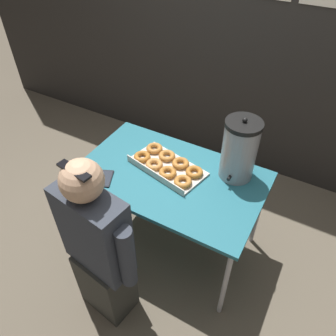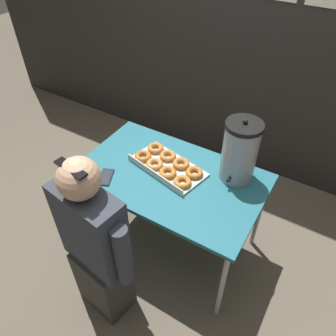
{
  "view_description": "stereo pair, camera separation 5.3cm",
  "coord_description": "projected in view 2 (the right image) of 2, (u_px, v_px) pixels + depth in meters",
  "views": [
    {
      "loc": [
        0.76,
        -1.38,
        2.21
      ],
      "look_at": [
        -0.02,
        0.0,
        0.79
      ],
      "focal_mm": 35.0,
      "sensor_mm": 36.0,
      "label": 1
    },
    {
      "loc": [
        0.8,
        -1.35,
        2.21
      ],
      "look_at": [
        -0.02,
        0.0,
        0.79
      ],
      "focal_mm": 35.0,
      "sensor_mm": 36.0,
      "label": 2
    }
  ],
  "objects": [
    {
      "name": "coffee_urn",
      "position": [
        240.0,
        151.0,
        2.02
      ],
      "size": [
        0.23,
        0.26,
        0.44
      ],
      "color": "#939399",
      "rests_on": "folding_table"
    },
    {
      "name": "donut_box",
      "position": [
        168.0,
        165.0,
        2.2
      ],
      "size": [
        0.56,
        0.37,
        0.05
      ],
      "rotation": [
        0.0,
        0.0,
        -0.23
      ],
      "color": "beige",
      "rests_on": "folding_table"
    },
    {
      "name": "person_seated",
      "position": [
        96.0,
        247.0,
        1.88
      ],
      "size": [
        0.55,
        0.27,
        1.26
      ],
      "rotation": [
        0.0,
        0.0,
        3.0
      ],
      "color": "#33332D",
      "rests_on": "ground"
    },
    {
      "name": "back_wall",
      "position": [
        255.0,
        20.0,
        2.54
      ],
      "size": [
        6.0,
        0.11,
        2.71
      ],
      "color": "#282623",
      "rests_on": "ground"
    },
    {
      "name": "ground_plane",
      "position": [
        170.0,
        241.0,
        2.64
      ],
      "size": [
        12.0,
        12.0,
        0.0
      ],
      "primitive_type": "plane",
      "color": "brown"
    },
    {
      "name": "folding_table",
      "position": [
        170.0,
        181.0,
        2.19
      ],
      "size": [
        1.23,
        0.75,
        0.73
      ],
      "color": "#236675",
      "rests_on": "ground"
    },
    {
      "name": "cell_phone",
      "position": [
        106.0,
        177.0,
        2.14
      ],
      "size": [
        0.14,
        0.17,
        0.01
      ],
      "rotation": [
        0.0,
        0.0,
        0.42
      ],
      "color": "black",
      "rests_on": "folding_table"
    }
  ]
}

